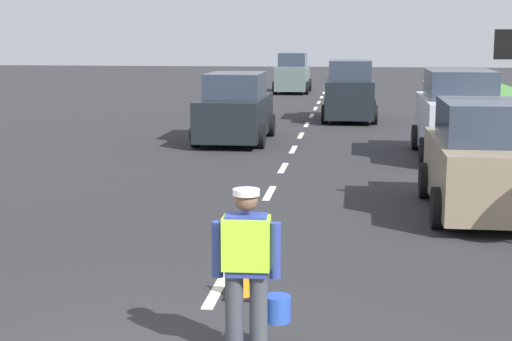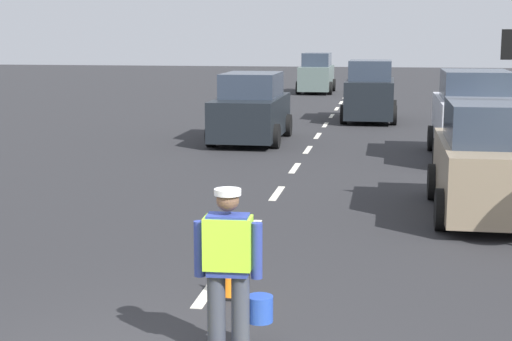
% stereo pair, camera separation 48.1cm
% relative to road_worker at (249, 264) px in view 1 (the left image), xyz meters
% --- Properties ---
extents(ground_plane, '(96.00, 96.00, 0.00)m').
position_rel_road_worker_xyz_m(ground_plane, '(-0.66, 20.20, -0.93)').
color(ground_plane, '#28282B').
extents(lane_center_line, '(0.14, 46.40, 0.01)m').
position_rel_road_worker_xyz_m(lane_center_line, '(-0.66, 24.40, -0.93)').
color(lane_center_line, silver).
rests_on(lane_center_line, ground).
extents(road_worker, '(0.76, 0.39, 1.67)m').
position_rel_road_worker_xyz_m(road_worker, '(0.00, 0.00, 0.00)').
color(road_worker, '#383D4C').
rests_on(road_worker, ground).
extents(traffic_cone_near, '(0.36, 0.36, 0.61)m').
position_rel_road_worker_xyz_m(traffic_cone_near, '(-0.34, 1.70, -0.63)').
color(traffic_cone_near, black).
rests_on(traffic_cone_near, ground).
extents(car_outgoing_far, '(1.95, 3.81, 2.19)m').
position_rel_road_worker_xyz_m(car_outgoing_far, '(0.81, 21.45, 0.08)').
color(car_outgoing_far, black).
rests_on(car_outgoing_far, ground).
extents(car_parked_curbside, '(1.93, 3.94, 1.99)m').
position_rel_road_worker_xyz_m(car_parked_curbside, '(3.22, 6.64, -0.01)').
color(car_parked_curbside, gray).
rests_on(car_parked_curbside, ground).
extents(car_oncoming_third, '(1.87, 4.07, 2.11)m').
position_rel_road_worker_xyz_m(car_oncoming_third, '(-2.34, 34.89, 0.05)').
color(car_oncoming_third, slate).
rests_on(car_oncoming_third, ground).
extents(car_oncoming_second, '(2.04, 4.26, 2.00)m').
position_rel_road_worker_xyz_m(car_oncoming_second, '(-2.48, 15.41, -0.00)').
color(car_oncoming_second, black).
rests_on(car_oncoming_second, ground).
extents(car_parked_far, '(2.06, 4.26, 2.23)m').
position_rel_road_worker_xyz_m(car_parked_far, '(3.59, 13.02, 0.11)').
color(car_parked_far, silver).
rests_on(car_parked_far, ground).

